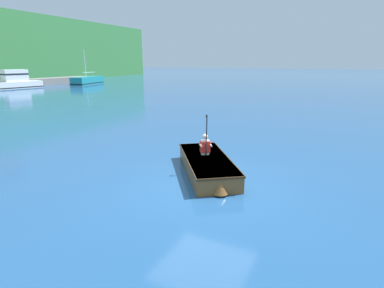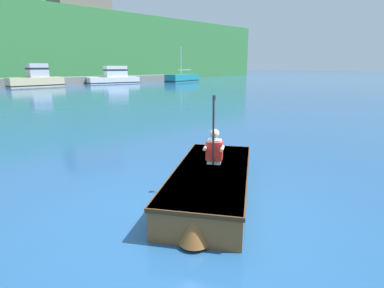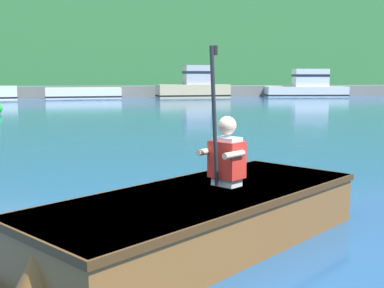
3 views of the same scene
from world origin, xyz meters
The scene contains 5 objects.
ground_plane centered at (0.00, 0.00, 0.00)m, with size 300.00×300.00×0.00m, color navy.
moored_boat_dock_west_inner centered at (17.08, 33.65, 0.83)m, with size 6.85×2.88×2.27m.
moored_boat_dock_center_far centered at (26.50, 30.86, 0.52)m, with size 6.36×3.40×4.95m.
rowboat_foreground centered at (0.85, 0.33, 0.27)m, with size 3.37×2.92×0.48m.
person_paddler centered at (1.15, 0.54, 0.77)m, with size 0.45×0.45×1.25m.
Camera 1 is at (-6.80, -2.99, 3.20)m, focal length 28.00 mm.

